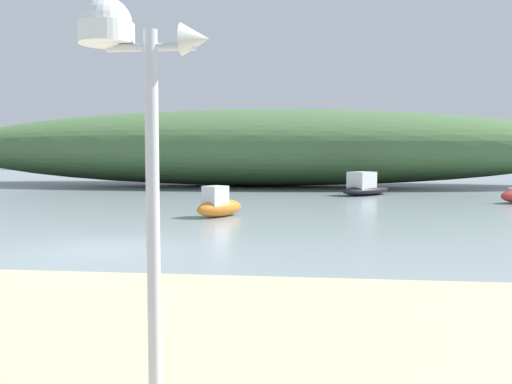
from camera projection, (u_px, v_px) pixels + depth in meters
ground_plane at (107, 249)px, 14.32m from camera, size 120.00×120.00×0.00m
distant_hill at (256, 148)px, 42.36m from camera, size 50.50×13.10×5.84m
mast_structure at (127, 78)px, 4.74m from camera, size 1.15×0.48×3.68m
motorboat_east_reach at (364, 187)px, 32.51m from camera, size 3.77×3.93×1.41m
motorboat_far_right at (219, 205)px, 21.59m from camera, size 2.03×2.50×1.23m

